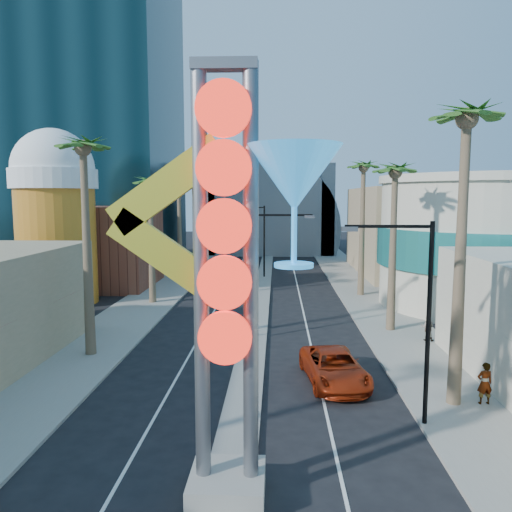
{
  "coord_description": "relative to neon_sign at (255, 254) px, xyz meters",
  "views": [
    {
      "loc": [
        1.44,
        -10.77,
        8.86
      ],
      "look_at": [
        0.05,
        21.66,
        5.06
      ],
      "focal_mm": 35.0,
      "sensor_mm": 36.0,
      "label": 1
    }
  ],
  "objects": [
    {
      "name": "median",
      "position": [
        -0.82,
        35.04,
        -7.23
      ],
      "size": [
        1.6,
        84.0,
        0.15
      ],
      "primitive_type": "cube",
      "color": "gray",
      "rests_on": "ground"
    },
    {
      "name": "pedestrian_a",
      "position": [
        9.43,
        6.99,
        -6.25
      ],
      "size": [
        0.7,
        0.5,
        1.81
      ],
      "primitive_type": "imported",
      "rotation": [
        0.0,
        0.0,
        3.24
      ],
      "color": "gray",
      "rests_on": "sidewalk_east"
    },
    {
      "name": "palm_5",
      "position": [
        8.18,
        7.04,
        3.96
      ],
      "size": [
        2.4,
        2.4,
        13.2
      ],
      "color": "brown",
      "rests_on": "ground"
    },
    {
      "name": "palm_6",
      "position": [
        8.18,
        19.04,
        2.62
      ],
      "size": [
        2.4,
        2.4,
        11.7
      ],
      "color": "brown",
      "rests_on": "ground"
    },
    {
      "name": "neon_sign",
      "position": [
        0.0,
        0.0,
        0.0
      ],
      "size": [
        6.53,
        2.6,
        12.55
      ],
      "color": "gray",
      "rests_on": "ground"
    },
    {
      "name": "brick_filler_west",
      "position": [
        -16.82,
        35.04,
        -3.31
      ],
      "size": [
        10.0,
        10.0,
        8.0
      ],
      "primitive_type": "cube",
      "color": "brown",
      "rests_on": "ground"
    },
    {
      "name": "streetlight_1",
      "position": [
        -1.36,
        41.04,
        -2.43
      ],
      "size": [
        3.79,
        0.25,
        8.0
      ],
      "color": "black",
      "rests_on": "ground"
    },
    {
      "name": "palm_3",
      "position": [
        -9.82,
        39.04,
        2.17
      ],
      "size": [
        2.4,
        2.4,
        11.2
      ],
      "color": "brown",
      "rests_on": "ground"
    },
    {
      "name": "pedestrian_b",
      "position": [
        9.85,
        16.48,
        -6.35
      ],
      "size": [
        0.95,
        0.84,
        1.61
      ],
      "primitive_type": "imported",
      "rotation": [
        0.0,
        0.0,
        2.8
      ],
      "color": "gray",
      "rests_on": "sidewalk_east"
    },
    {
      "name": "turquoise_building",
      "position": [
        17.18,
        27.04,
        -2.06
      ],
      "size": [
        16.6,
        16.6,
        10.6
      ],
      "color": "beige",
      "rests_on": "ground"
    },
    {
      "name": "streetlight_0",
      "position": [
        -0.27,
        17.04,
        -2.43
      ],
      "size": [
        3.79,
        0.25,
        8.0
      ],
      "color": "black",
      "rests_on": "ground"
    },
    {
      "name": "sidewalk_east",
      "position": [
        8.68,
        32.04,
        -7.23
      ],
      "size": [
        5.0,
        100.0,
        0.15
      ],
      "primitive_type": "cube",
      "color": "gray",
      "rests_on": "ground"
    },
    {
      "name": "hotel_tower",
      "position": [
        -22.82,
        49.04,
        17.69
      ],
      "size": [
        20.0,
        20.0,
        50.0
      ],
      "primitive_type": "cube",
      "color": "black",
      "rests_on": "ground"
    },
    {
      "name": "palm_1",
      "position": [
        -9.82,
        13.04,
        3.52
      ],
      "size": [
        2.4,
        2.4,
        12.7
      ],
      "color": "brown",
      "rests_on": "ground"
    },
    {
      "name": "sidewalk_west",
      "position": [
        -10.32,
        32.04,
        -7.23
      ],
      "size": [
        5.0,
        100.0,
        0.15
      ],
      "primitive_type": "cube",
      "color": "gray",
      "rests_on": "ground"
    },
    {
      "name": "red_pickup",
      "position": [
        3.38,
        9.51,
        -6.53
      ],
      "size": [
        3.29,
        5.9,
        1.56
      ],
      "primitive_type": "imported",
      "rotation": [
        0.0,
        0.0,
        0.13
      ],
      "color": "#A82A0C",
      "rests_on": "ground"
    },
    {
      "name": "canopy",
      "position": [
        -0.82,
        69.04,
        -3.0
      ],
      "size": [
        22.0,
        16.0,
        22.0
      ],
      "color": "slate",
      "rests_on": "ground"
    },
    {
      "name": "palm_2",
      "position": [
        -9.82,
        27.04,
        2.17
      ],
      "size": [
        2.4,
        2.4,
        11.2
      ],
      "color": "brown",
      "rests_on": "ground"
    },
    {
      "name": "streetlight_2",
      "position": [
        5.91,
        5.04,
        -2.47
      ],
      "size": [
        3.45,
        0.25,
        8.0
      ],
      "color": "black",
      "rests_on": "ground"
    },
    {
      "name": "filler_east",
      "position": [
        15.18,
        45.04,
        -2.31
      ],
      "size": [
        10.0,
        20.0,
        10.0
      ],
      "primitive_type": "cube",
      "color": "#9C8864",
      "rests_on": "ground"
    },
    {
      "name": "palm_7",
      "position": [
        8.18,
        31.04,
        3.52
      ],
      "size": [
        2.4,
        2.4,
        12.7
      ],
      "color": "brown",
      "rests_on": "ground"
    },
    {
      "name": "beer_mug",
      "position": [
        -17.82,
        27.04,
        0.54
      ],
      "size": [
        7.0,
        7.0,
        14.5
      ],
      "color": "orange",
      "rests_on": "ground"
    }
  ]
}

